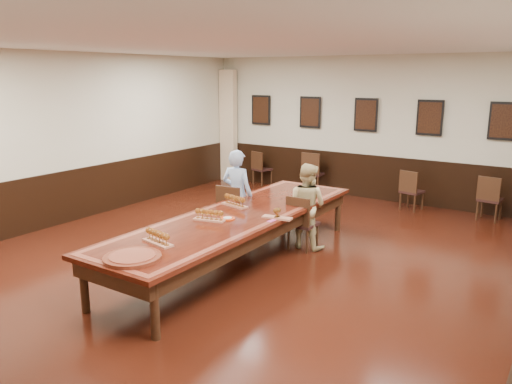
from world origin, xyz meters
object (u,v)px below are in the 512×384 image
Objects in this scene: chair_woman at (303,222)px; conference_table at (237,224)px; chair_man at (234,212)px; person_man at (237,194)px; spare_chair_a at (262,168)px; carved_platter at (132,257)px; spare_chair_d at (490,198)px; spare_chair_c at (412,190)px; spare_chair_b at (314,172)px; person_woman at (306,206)px.

chair_woman is 1.23m from conference_table.
chair_man is 1.24m from chair_woman.
chair_man is 0.31m from person_man.
person_man reaches higher than conference_table.
spare_chair_a is 1.18× the size of carved_platter.
spare_chair_a is 4.34m from person_man.
spare_chair_a is at bearing -68.60° from chair_man.
spare_chair_c is at bearing 8.71° from spare_chair_d.
chair_man is at bearing 90.00° from person_man.
conference_table is (-1.28, -4.47, 0.19)m from spare_chair_c.
carved_platter is (2.77, -6.97, 0.34)m from spare_chair_a.
spare_chair_b is 3.96m from spare_chair_d.
conference_table is at bearing 65.83° from chair_woman.
spare_chair_b is 0.63× the size of person_man.
spare_chair_b is at bearing -166.52° from spare_chair_a.
chair_woman is 4.13m from spare_chair_d.
person_woman is at bearing 111.47° from spare_chair_b.
spare_chair_b is 7.07m from carved_platter.
spare_chair_b is at bearing 103.92° from conference_table.
person_man is 0.31× the size of conference_table.
conference_table is at bearing 133.70° from spare_chair_a.
spare_chair_c is 4.03m from person_man.
person_woman is at bearing 89.31° from spare_chair_c.
carved_platter is at bearing -87.75° from conference_table.
spare_chair_d is at bearing -138.47° from chair_man.
chair_woman reaches higher than spare_chair_a.
spare_chair_a is 7.51m from carved_platter.
person_man is 3.22m from carved_platter.
person_man reaches higher than person_woman.
chair_man reaches higher than spare_chair_c.
chair_man is at bearing 51.96° from spare_chair_d.
spare_chair_b is at bearing -88.14° from chair_man.
spare_chair_b reaches higher than chair_man.
chair_woman is at bearing 90.00° from person_woman.
person_man reaches higher than carved_platter.
conference_table is (0.70, -0.88, 0.13)m from chair_man.
person_woman is at bearing 61.45° from spare_chair_d.
chair_man is at bearing 104.53° from carved_platter.
spare_chair_a reaches higher than carved_platter.
spare_chair_a reaches higher than spare_chair_c.
person_woman is 3.37m from carved_platter.
carved_platter is at bearing 92.13° from spare_chair_c.
spare_chair_b is 3.99m from person_woman.
spare_chair_a reaches higher than conference_table.
person_man is at bearing 125.80° from conference_table.
spare_chair_d reaches higher than conference_table.
chair_man is 3.13m from carved_platter.
person_woman is (1.22, 0.32, 0.21)m from chair_man.
chair_woman is 1.22× the size of carved_platter.
chair_man is at bearing 93.22° from spare_chair_b.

